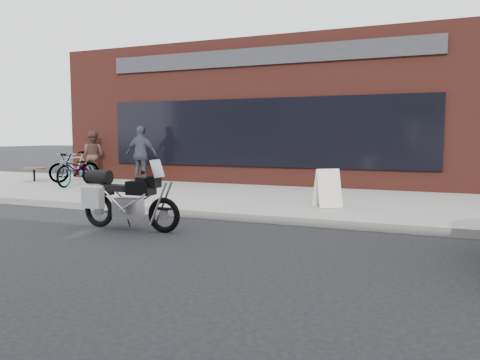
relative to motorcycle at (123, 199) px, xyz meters
The scene contains 10 objects.
ground 3.38m from the motorcycle, 50.49° to the right, with size 120.00×120.00×0.00m, color black.
near_sidewalk 4.93m from the motorcycle, 64.30° to the left, with size 44.00×6.00×0.15m, color gray.
storefront 11.54m from the motorcycle, 89.36° to the left, with size 14.00×10.07×4.50m.
motorcycle is the anchor object (origin of this frame).
bicycle_front 6.33m from the motorcycle, 138.37° to the left, with size 0.64×1.84×0.97m, color gray.
bicycle_rear 7.54m from the motorcycle, 137.86° to the left, with size 0.45×1.60×0.96m, color gray.
sandwich_sign 4.10m from the motorcycle, 44.93° to the left, with size 0.66×0.65×0.78m.
cafe_table 8.44m from the motorcycle, 145.70° to the left, with size 0.77×0.77×0.44m.
cafe_patron_left 8.27m from the motorcycle, 133.19° to the left, with size 0.78×0.61×1.61m, color #51342B.
cafe_patron_right 6.48m from the motorcycle, 121.46° to the left, with size 1.04×0.43×1.78m, color #3E404F.
Camera 1 is at (2.75, -3.99, 1.60)m, focal length 35.00 mm.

